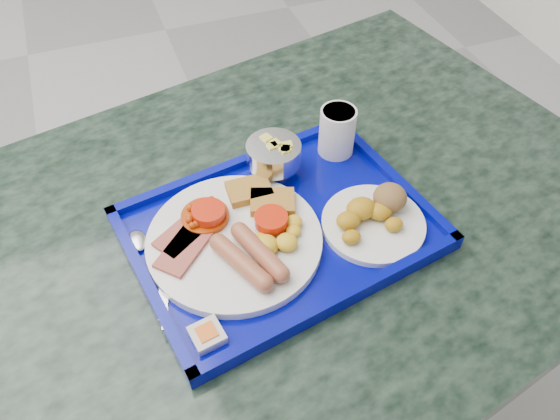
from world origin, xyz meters
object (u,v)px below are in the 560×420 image
Objects in this scene: table at (266,291)px; bread_plate at (374,216)px; tray at (280,230)px; juice_cup at (337,130)px; fruit_bowl at (274,154)px; main_plate at (238,236)px.

table is 8.68× the size of bread_plate.
juice_cup is at bearing 40.96° from tray.
fruit_bowl is 1.05× the size of juice_cup.
tray is 1.90× the size of main_plate.
table is 0.29m from bread_plate.
tray is 0.13m from fruit_bowl.
tray is 0.21m from juice_cup.
tray is 0.07m from main_plate.
fruit_bowl is (0.10, 0.12, 0.03)m from main_plate.
table is at bearing 116.60° from tray.
bread_plate is 0.18m from juice_cup.
fruit_bowl reaches higher than main_plate.
juice_cup is (0.22, 0.14, 0.03)m from main_plate.
table is at bearing 34.63° from main_plate.
fruit_bowl reaches higher than table.
table is 0.33m from juice_cup.
tray is at bearing -139.04° from juice_cup.
fruit_bowl is (-0.11, 0.16, 0.02)m from bread_plate.
bread_plate is (0.14, -0.04, 0.02)m from tray.
bread_plate is at bearing -17.04° from tray.
main_plate is (-0.07, -0.01, 0.02)m from tray.
table is at bearing 154.41° from bread_plate.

